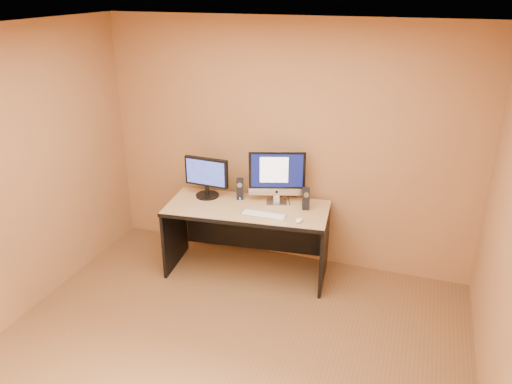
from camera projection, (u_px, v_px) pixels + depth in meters
floor at (214, 372)px, 4.01m from camera, size 4.00×4.00×0.00m
walls at (208, 228)px, 3.50m from camera, size 4.00×4.00×2.60m
ceiling at (200, 35)px, 2.99m from camera, size 4.00×4.00×0.00m
desk at (247, 240)px, 5.25m from camera, size 1.72×0.90×0.76m
imac at (277, 177)px, 5.09m from camera, size 0.63×0.39×0.57m
second_monitor at (207, 177)px, 5.27m from camera, size 0.51×0.27×0.43m
speaker_left at (240, 189)px, 5.25m from camera, size 0.09×0.09×0.23m
speaker_right at (306, 199)px, 5.02m from camera, size 0.09×0.09×0.23m
keyboard at (264, 215)px, 4.91m from camera, size 0.44×0.12×0.02m
mouse at (299, 220)px, 4.78m from camera, size 0.07×0.11×0.04m
cable_a at (289, 200)px, 5.24m from camera, size 0.09×0.21×0.01m
cable_b at (277, 198)px, 5.31m from camera, size 0.08×0.17×0.01m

